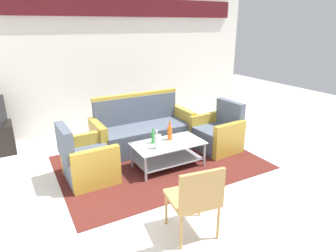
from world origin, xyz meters
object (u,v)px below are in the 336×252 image
at_px(couch, 143,131).
at_px(coffee_table, 168,151).
at_px(armchair_left, 87,161).
at_px(bottle_orange, 170,133).
at_px(bottle_clear, 157,141).
at_px(armchair_right, 218,134).
at_px(wicker_chair, 196,196).
at_px(bottle_green, 153,137).
at_px(cup, 159,138).

distance_m(couch, coffee_table, 0.90).
relative_size(armchair_left, bottle_orange, 2.71).
xyz_separation_m(couch, bottle_clear, (-0.22, -0.99, 0.20)).
xyz_separation_m(armchair_left, bottle_orange, (1.30, -0.11, 0.24)).
height_order(armchair_right, wicker_chair, armchair_right).
relative_size(armchair_left, bottle_clear, 2.95).
relative_size(armchair_left, bottle_green, 3.50).
relative_size(couch, bottle_clear, 6.28).
bearing_deg(bottle_green, wicker_chair, -101.23).
distance_m(bottle_green, bottle_orange, 0.29).
relative_size(couch, cup, 18.11).
xyz_separation_m(coffee_table, bottle_clear, (-0.25, -0.09, 0.25)).
distance_m(bottle_green, wicker_chair, 1.69).
xyz_separation_m(bottle_green, wicker_chair, (-0.33, -1.65, -0.01)).
distance_m(coffee_table, bottle_orange, 0.29).
relative_size(coffee_table, bottle_orange, 3.51).
bearing_deg(cup, wicker_chair, -104.65).
xyz_separation_m(bottle_green, cup, (0.11, 0.04, -0.04)).
bearing_deg(armchair_left, wicker_chair, 19.29).
relative_size(coffee_table, bottle_clear, 3.81).
height_order(couch, armchair_left, couch).
bearing_deg(coffee_table, bottle_green, 151.20).
bearing_deg(bottle_orange, coffee_table, -129.04).
bearing_deg(bottle_clear, bottle_orange, 30.96).
bearing_deg(bottle_orange, armchair_right, 4.18).
distance_m(couch, armchair_right, 1.34).
bearing_deg(armchair_right, bottle_clear, 96.89).
distance_m(cup, wicker_chair, 1.75).
bearing_deg(couch, bottle_green, 76.34).
height_order(couch, bottle_orange, couch).
bearing_deg(wicker_chair, bottle_clear, 86.84).
bearing_deg(bottle_clear, coffee_table, 20.78).
distance_m(bottle_clear, cup, 0.30).
height_order(coffee_table, wicker_chair, wicker_chair).
height_order(couch, armchair_right, couch).
height_order(coffee_table, bottle_clear, bottle_clear).
xyz_separation_m(bottle_green, bottle_orange, (0.29, -0.01, 0.03)).
bearing_deg(cup, bottle_orange, -14.11).
relative_size(bottle_clear, wicker_chair, 0.34).
bearing_deg(armchair_left, armchair_right, 87.19).
height_order(bottle_clear, bottle_orange, bottle_orange).
distance_m(armchair_left, wicker_chair, 1.90).
distance_m(couch, bottle_clear, 1.04).
distance_m(armchair_left, bottle_green, 1.04).
distance_m(couch, bottle_green, 0.83).
bearing_deg(bottle_green, armchair_right, 3.01).
distance_m(bottle_orange, wicker_chair, 1.76).
bearing_deg(armchair_right, wicker_chair, 131.83).
relative_size(armchair_right, bottle_orange, 2.71).
distance_m(bottle_orange, cup, 0.19).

